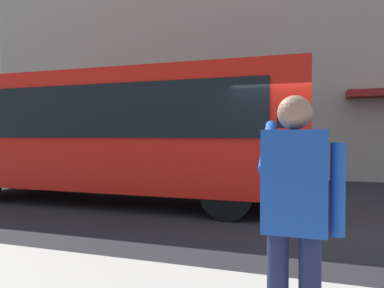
# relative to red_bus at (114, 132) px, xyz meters

# --- Properties ---
(ground_plane) EXTENTS (60.00, 60.00, 0.00)m
(ground_plane) POSITION_rel_red_bus_xyz_m (-4.36, 0.46, -1.68)
(ground_plane) COLOR #232326
(building_facade_far) EXTENTS (28.00, 1.55, 12.00)m
(building_facade_far) POSITION_rel_red_bus_xyz_m (-4.38, -6.34, 4.30)
(building_facade_far) COLOR #A89E8E
(building_facade_far) RESTS_ON ground_plane
(red_bus) EXTENTS (9.05, 2.54, 3.08)m
(red_bus) POSITION_rel_red_bus_xyz_m (0.00, 0.00, 0.00)
(red_bus) COLOR red
(red_bus) RESTS_ON ground_plane
(pedestrian_photographer) EXTENTS (0.53, 0.52, 1.70)m
(pedestrian_photographer) POSITION_rel_red_bus_xyz_m (-4.41, 5.32, -0.54)
(pedestrian_photographer) COLOR #1E2347
(pedestrian_photographer) RESTS_ON sidewalk_curb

